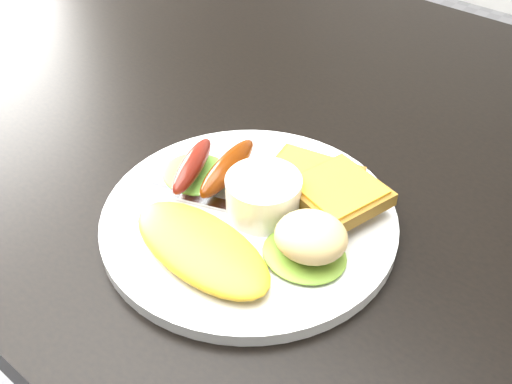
% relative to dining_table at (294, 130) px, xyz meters
% --- Properties ---
extents(dining_table, '(1.20, 0.80, 0.04)m').
position_rel_dining_table_xyz_m(dining_table, '(0.00, 0.00, 0.00)').
color(dining_table, black).
rests_on(dining_table, ground).
extents(plate, '(0.27, 0.27, 0.01)m').
position_rel_dining_table_xyz_m(plate, '(0.08, -0.17, 0.03)').
color(plate, white).
rests_on(plate, dining_table).
extents(lettuce_left, '(0.08, 0.07, 0.01)m').
position_rel_dining_table_xyz_m(lettuce_left, '(0.00, -0.16, 0.04)').
color(lettuce_left, '#4B8331').
rests_on(lettuce_left, plate).
extents(lettuce_right, '(0.08, 0.07, 0.01)m').
position_rel_dining_table_xyz_m(lettuce_right, '(0.15, -0.18, 0.04)').
color(lettuce_right, olive).
rests_on(lettuce_right, plate).
extents(omelette, '(0.15, 0.08, 0.02)m').
position_rel_dining_table_xyz_m(omelette, '(0.08, -0.24, 0.04)').
color(omelette, gold).
rests_on(omelette, plate).
extents(sausage_a, '(0.05, 0.09, 0.02)m').
position_rel_dining_table_xyz_m(sausage_a, '(0.01, -0.17, 0.05)').
color(sausage_a, maroon).
rests_on(sausage_a, lettuce_left).
extents(sausage_b, '(0.04, 0.10, 0.02)m').
position_rel_dining_table_xyz_m(sausage_b, '(0.03, -0.15, 0.05)').
color(sausage_b, '#632407').
rests_on(sausage_b, lettuce_left).
extents(ramekin, '(0.09, 0.09, 0.04)m').
position_rel_dining_table_xyz_m(ramekin, '(0.08, -0.16, 0.05)').
color(ramekin, white).
rests_on(ramekin, plate).
extents(toast_a, '(0.10, 0.10, 0.01)m').
position_rel_dining_table_xyz_m(toast_a, '(0.10, -0.11, 0.04)').
color(toast_a, brown).
rests_on(toast_a, plate).
extents(toast_b, '(0.09, 0.09, 0.01)m').
position_rel_dining_table_xyz_m(toast_b, '(0.13, -0.12, 0.05)').
color(toast_b, olive).
rests_on(toast_b, toast_a).
extents(potato_salad, '(0.07, 0.07, 0.03)m').
position_rel_dining_table_xyz_m(potato_salad, '(0.15, -0.18, 0.06)').
color(potato_salad, beige).
rests_on(potato_salad, lettuce_right).
extents(fork, '(0.16, 0.07, 0.00)m').
position_rel_dining_table_xyz_m(fork, '(0.04, -0.18, 0.03)').
color(fork, '#ADAFB7').
rests_on(fork, plate).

